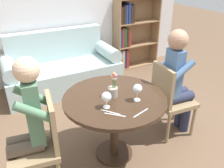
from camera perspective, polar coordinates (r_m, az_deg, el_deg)
The scene contains 15 objects.
ground_plane at distance 2.74m, azimuth 0.51°, elevation -16.33°, with size 16.00×16.00×0.00m, color brown.
back_wall at distance 4.11m, azimuth -15.23°, elevation 18.80°, with size 5.20×0.05×2.70m.
round_table at distance 2.37m, azimuth 0.57°, elevation -5.87°, with size 1.01×1.01×0.72m.
couch at distance 3.98m, azimuth -11.91°, elevation 3.28°, with size 1.81×0.80×0.92m.
bookshelf_right at distance 4.67m, azimuth 4.40°, elevation 11.98°, with size 0.90×0.28×1.33m.
chair_left at distance 2.21m, azimuth -16.74°, elevation -13.18°, with size 0.48×0.48×0.90m.
chair_right at distance 2.83m, azimuth 13.63°, elevation -3.13°, with size 0.45×0.45×0.90m.
person_left at distance 2.11m, azimuth -19.81°, elevation -9.60°, with size 0.45×0.38×1.28m.
person_right at distance 2.78m, azimuth 15.56°, elevation 0.79°, with size 0.44×0.36×1.29m.
wine_glass_left at distance 2.10m, azimuth -1.37°, elevation -3.24°, with size 0.09×0.09×0.15m.
wine_glass_right at distance 2.21m, azimuth 6.17°, elevation -1.23°, with size 0.09×0.09×0.17m.
flower_vase at distance 2.27m, azimuth 0.25°, elevation -1.22°, with size 0.10×0.10×0.25m.
knife_left_setting at distance 2.08m, azimuth 6.96°, elevation -6.92°, with size 0.19×0.06×0.00m.
fork_left_setting at distance 2.08m, azimuth -0.38°, elevation -6.76°, with size 0.12×0.16×0.00m.
knife_right_setting at distance 2.05m, azimuth 0.71°, elevation -7.41°, with size 0.14×0.14×0.00m.
Camera 1 is at (-0.96, -1.74, 1.89)m, focal length 38.00 mm.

